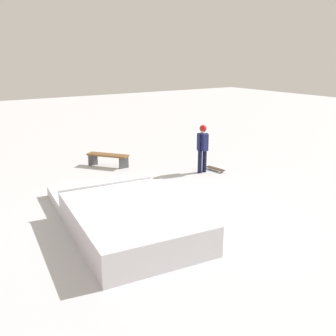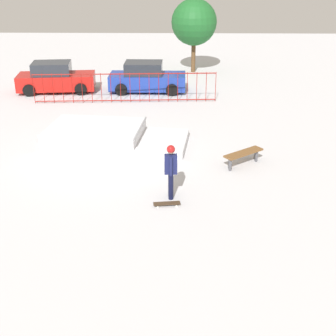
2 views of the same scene
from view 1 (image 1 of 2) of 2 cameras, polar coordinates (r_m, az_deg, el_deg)
name	(u,v)px [view 1 (image 1 of 2)]	position (r m, az deg, el deg)	size (l,w,h in m)	color
ground_plane	(164,214)	(10.21, -0.59, -6.94)	(60.00, 60.00, 0.00)	silver
skate_ramp	(125,216)	(9.40, -6.45, -7.09)	(5.66, 3.20, 0.74)	silver
skater	(203,145)	(13.55, 5.19, 3.44)	(0.39, 0.44, 1.73)	black
skateboard	(215,169)	(14.04, 7.08, -0.10)	(0.82, 0.34, 0.09)	#3F2D1E
park_bench	(108,157)	(14.54, -8.97, 1.57)	(1.51, 1.30, 0.48)	brown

